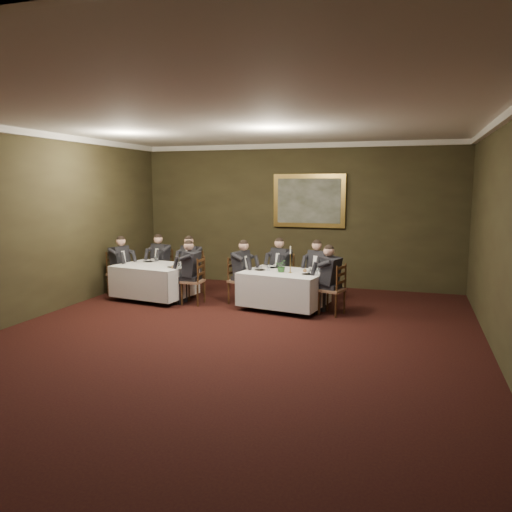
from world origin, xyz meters
The scene contains 29 objects.
ground centered at (0.00, 0.00, 0.00)m, with size 10.00×10.00×0.00m, color black.
ceiling centered at (0.00, 0.00, 3.50)m, with size 8.00×10.00×0.10m, color silver.
back_wall centered at (0.00, 5.00, 1.75)m, with size 8.00×0.10×3.50m, color #302918.
left_wall centered at (-4.00, 0.00, 1.75)m, with size 0.10×10.00×3.50m, color #302918.
right_wall centered at (4.00, 0.00, 1.75)m, with size 0.10×10.00×3.50m, color #302918.
crown_molding centered at (0.00, 0.00, 3.44)m, with size 8.00×10.00×0.12m.
table_main centered at (0.32, 2.53, 0.45)m, with size 1.81×1.50×0.67m.
table_second centered at (-2.60, 2.49, 0.45)m, with size 1.77×1.45×0.67m.
chair_main_backleft centered at (0.04, 3.43, 0.28)m, with size 0.58×0.57×1.00m.
diner_main_backleft centered at (0.04, 3.42, 0.51)m, with size 0.56×0.60×1.35m.
chair_main_backright centered at (0.90, 3.28, 0.28)m, with size 0.57×0.56×1.00m.
diner_main_backright centered at (0.89, 3.27, 0.51)m, with size 0.56×0.60×1.35m.
chair_main_endleft centered at (-0.69, 2.71, 0.28)m, with size 0.49×0.51×1.00m.
diner_main_endleft centered at (-0.68, 2.71, 0.51)m, with size 0.54×0.48×1.35m.
chair_main_endright centered at (1.33, 2.36, 0.28)m, with size 0.53×0.54×1.00m.
diner_main_endright centered at (1.32, 2.36, 0.51)m, with size 0.58×0.52×1.35m.
chair_sec_backleft centered at (-2.90, 3.37, 0.28)m, with size 0.53×0.52×1.00m.
diner_sec_backleft centered at (-2.90, 3.36, 0.51)m, with size 0.51×0.56×1.35m.
chair_sec_backright centered at (-2.05, 3.24, 0.28)m, with size 0.51×0.49×1.00m.
diner_sec_backright centered at (-2.06, 3.23, 0.51)m, with size 0.48×0.54×1.35m.
chair_sec_endright centered at (-1.60, 2.34, 0.28)m, with size 0.43×0.45×1.00m.
diner_sec_endright centered at (-1.61, 2.34, 0.51)m, with size 0.49×0.43×1.35m.
chair_sec_endleft centered at (-3.60, 2.65, 0.28)m, with size 0.51×0.52×1.00m.
diner_sec_endleft centered at (-3.59, 2.65, 0.51)m, with size 0.56×0.50×1.35m.
centerpiece centered at (0.29, 2.46, 0.90)m, with size 0.25×0.22×0.28m, color #2D5926.
candlestick centered at (0.47, 2.44, 0.97)m, with size 0.08×0.08×0.55m.
place_setting_table_main centered at (0.00, 2.97, 0.80)m, with size 0.33×0.31×0.14m.
place_setting_table_second centered at (-2.92, 2.92, 0.80)m, with size 0.33×0.31×0.14m.
painting centered at (0.32, 4.94, 2.12)m, with size 1.77×0.09×1.30m.
Camera 1 is at (2.78, -7.11, 2.50)m, focal length 35.00 mm.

